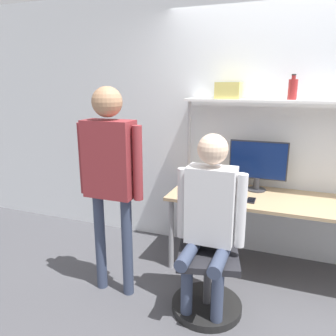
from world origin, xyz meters
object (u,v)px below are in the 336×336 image
object	(u,v)px
laptop	(223,190)
monitor	(258,163)
office_chair	(208,273)
person_standing	(110,166)
bottle_red	(293,89)
person_seated	(209,212)
storage_box	(229,90)
cell_phone	(251,200)

from	to	relation	value
laptop	monitor	bearing A→B (deg)	48.57
laptop	office_chair	size ratio (longest dim) A/B	0.37
person_standing	bottle_red	distance (m)	1.76
person_seated	bottle_red	distance (m)	1.40
storage_box	monitor	bearing A→B (deg)	-2.30
monitor	bottle_red	xyz separation A→B (m)	(0.25, 0.01, 0.70)
person_standing	bottle_red	bearing A→B (deg)	37.50
person_standing	office_chair	bearing A→B (deg)	5.14
office_chair	person_standing	bearing A→B (deg)	-174.86
laptop	person_seated	bearing A→B (deg)	-87.30
cell_phone	bottle_red	world-z (taller)	bottle_red
person_standing	storage_box	distance (m)	1.37
laptop	bottle_red	xyz separation A→B (m)	(0.52, 0.32, 0.91)
office_chair	person_seated	world-z (taller)	person_seated
cell_phone	person_seated	bearing A→B (deg)	-110.14
person_seated	bottle_red	bearing A→B (deg)	63.30
person_seated	bottle_red	xyz separation A→B (m)	(0.49, 0.98, 0.88)
cell_phone	person_standing	size ratio (longest dim) A/B	0.09
office_chair	person_standing	world-z (taller)	person_standing
office_chair	storage_box	xyz separation A→B (m)	(-0.07, 0.93, 1.41)
person_standing	storage_box	xyz separation A→B (m)	(0.74, 1.01, 0.58)
laptop	bottle_red	size ratio (longest dim) A/B	1.58
cell_phone	person_standing	xyz separation A→B (m)	(-1.05, -0.66, 0.38)
cell_phone	person_seated	size ratio (longest dim) A/B	0.11
office_chair	bottle_red	size ratio (longest dim) A/B	4.23
monitor	person_seated	bearing A→B (deg)	-103.84
person_standing	person_seated	bearing A→B (deg)	1.75
bottle_red	person_standing	bearing A→B (deg)	-142.50
office_chair	cell_phone	bearing A→B (deg)	67.56
person_standing	storage_box	world-z (taller)	storage_box
office_chair	person_seated	distance (m)	0.55
laptop	bottle_red	distance (m)	1.10
laptop	office_chair	distance (m)	0.80
laptop	cell_phone	distance (m)	0.27
cell_phone	bottle_red	distance (m)	1.07
storage_box	person_standing	bearing A→B (deg)	-126.18
person_standing	bottle_red	world-z (taller)	bottle_red
cell_phone	bottle_red	bearing A→B (deg)	53.09
person_standing	bottle_red	xyz separation A→B (m)	(1.31, 1.01, 0.59)
monitor	storage_box	xyz separation A→B (m)	(-0.32, 0.01, 0.68)
cell_phone	storage_box	bearing A→B (deg)	132.06
laptop	storage_box	size ratio (longest dim) A/B	1.51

